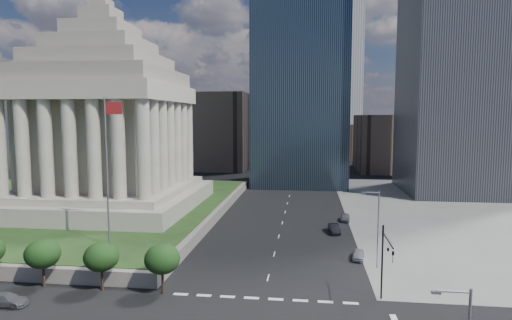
% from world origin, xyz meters
% --- Properties ---
extents(ground, '(500.00, 500.00, 0.00)m').
position_xyz_m(ground, '(0.00, 100.00, 0.00)').
color(ground, black).
rests_on(ground, ground).
extents(plaza_terrace, '(66.00, 70.00, 1.80)m').
position_xyz_m(plaza_terrace, '(-45.00, 50.00, 0.90)').
color(plaza_terrace, slate).
rests_on(plaza_terrace, ground).
extents(plaza_lawn, '(64.00, 68.00, 0.10)m').
position_xyz_m(plaza_lawn, '(-45.00, 50.00, 1.85)').
color(plaza_lawn, '#213716').
rests_on(plaza_lawn, plaza_terrace).
extents(war_memorial, '(34.00, 34.00, 39.00)m').
position_xyz_m(war_memorial, '(-34.00, 48.00, 21.40)').
color(war_memorial, gray).
rests_on(war_memorial, plaza_lawn).
extents(flagpole, '(2.52, 0.24, 20.00)m').
position_xyz_m(flagpole, '(-21.83, 24.00, 13.11)').
color(flagpole, slate).
rests_on(flagpole, plaza_lawn).
extents(midrise_glass, '(26.00, 26.00, 60.00)m').
position_xyz_m(midrise_glass, '(2.00, 95.00, 30.00)').
color(midrise_glass, black).
rests_on(midrise_glass, ground).
extents(building_filler_ne, '(20.00, 30.00, 20.00)m').
position_xyz_m(building_filler_ne, '(32.00, 130.00, 10.00)').
color(building_filler_ne, brown).
rests_on(building_filler_ne, ground).
extents(building_filler_nw, '(24.00, 30.00, 28.00)m').
position_xyz_m(building_filler_nw, '(-30.00, 130.00, 14.00)').
color(building_filler_nw, brown).
rests_on(building_filler_nw, ground).
extents(traffic_signal_ne, '(0.30, 5.74, 8.00)m').
position_xyz_m(traffic_signal_ne, '(12.50, 13.70, 5.25)').
color(traffic_signal_ne, black).
rests_on(traffic_signal_ne, ground).
extents(street_lamp_north, '(2.13, 0.22, 10.00)m').
position_xyz_m(street_lamp_north, '(13.33, 25.00, 5.66)').
color(street_lamp_north, slate).
rests_on(street_lamp_north, ground).
extents(suv_grey, '(4.51, 1.94, 1.29)m').
position_xyz_m(suv_grey, '(-25.85, 9.02, 0.65)').
color(suv_grey, '#56575D').
rests_on(suv_grey, ground).
extents(parked_sedan_near, '(2.09, 3.93, 1.27)m').
position_xyz_m(parked_sedan_near, '(11.50, 28.23, 0.64)').
color(parked_sedan_near, '#9DA0A6').
rests_on(parked_sedan_near, ground).
extents(parked_sedan_mid, '(4.58, 2.03, 1.46)m').
position_xyz_m(parked_sedan_mid, '(9.00, 41.25, 0.73)').
color(parked_sedan_mid, black).
rests_on(parked_sedan_mid, ground).
extents(parked_sedan_far, '(2.03, 4.20, 1.38)m').
position_xyz_m(parked_sedan_far, '(11.50, 49.88, 0.69)').
color(parked_sedan_far, slate).
rests_on(parked_sedan_far, ground).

